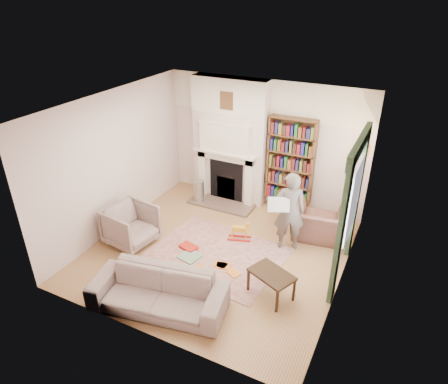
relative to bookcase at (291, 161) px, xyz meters
The scene contains 25 objects.
floor 2.51m from the bookcase, 107.05° to the right, with size 4.50×4.50×0.00m, color olive.
ceiling 2.75m from the bookcase, 107.05° to the right, with size 4.50×4.50×0.00m, color white.
wall_back 0.70m from the bookcase, 168.69° to the left, with size 4.50×4.50×0.00m, color silver.
wall_front 4.42m from the bookcase, 98.46° to the right, with size 4.50×4.50×0.00m, color silver.
wall_left 3.60m from the bookcase, 143.83° to the right, with size 4.50×4.50×0.00m, color silver.
wall_right 2.67m from the bookcase, 52.96° to the right, with size 4.50×4.50×0.00m, color silver.
fireplace 1.42m from the bookcase, behind, with size 1.70×0.58×2.80m.
bookcase is the anchor object (origin of this frame).
window 2.36m from the bookcase, 47.34° to the right, with size 0.02×0.90×1.30m, color silver.
curtain_left 2.87m from the bookcase, 57.36° to the right, with size 0.07×0.32×2.40m, color #29402C.
curtain_right 1.86m from the bookcase, 33.35° to the right, with size 0.07×0.32×2.40m, color #29402C.
pelmet 2.60m from the bookcase, 48.16° to the right, with size 0.09×1.70×0.24m, color #29402C.
wall_sconce 1.68m from the bookcase, 24.19° to the right, with size 0.20×0.24×0.24m, color gold, non-canonical shape.
rug 2.59m from the bookcase, 105.75° to the right, with size 2.37×1.83×0.01m, color #BDA38F.
armchair_reading 1.48m from the bookcase, 41.30° to the right, with size 1.04×0.91×0.67m, color brown.
armchair_left 3.55m from the bookcase, 131.29° to the right, with size 0.83×0.86×0.78m, color #B6A996.
sofa 4.02m from the bookcase, 101.79° to the right, with size 2.10×0.82×0.61m, color #A89E8B.
man_reading 1.53m from the bookcase, 71.74° to the right, with size 0.57×0.38×1.57m, color #5E544B.
newspaper 1.64m from the bookcase, 78.96° to the right, with size 0.39×0.02×0.28m, color silver.
coffee_table 3.05m from the bookcase, 76.76° to the right, with size 0.70×0.45×0.45m, color #342512, non-canonical shape.
paraffin_heater 2.21m from the bookcase, 162.54° to the right, with size 0.24×0.24×0.55m, color #A3A5AB.
rocking_horse 1.92m from the bookcase, 105.82° to the right, with size 0.45×0.18×0.40m, color gold, non-canonical shape.
board_game 2.96m from the bookcase, 112.00° to the right, with size 0.35×0.35×0.03m, color #BCC144.
game_box_lid 2.83m from the bookcase, 117.31° to the right, with size 0.33×0.22×0.06m, color red.
comic_annuals 2.86m from the bookcase, 98.82° to the right, with size 0.92×0.54×0.02m.
Camera 1 is at (2.85, -5.49, 4.51)m, focal length 32.00 mm.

